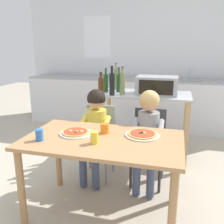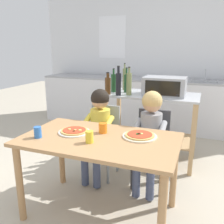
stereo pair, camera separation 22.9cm
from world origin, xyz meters
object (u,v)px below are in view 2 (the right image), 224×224
Objects in this scene: bottle_clear_vinegar at (108,85)px; pizza_plate_cream at (140,136)px; child_in_grey_shirt at (150,128)px; drinking_cup_blue at (38,132)px; dining_chair_left at (103,135)px; drinking_cup_orange at (103,128)px; bottle_brown_beer at (118,83)px; child_in_yellow_shirt at (98,123)px; drinking_cup_yellow at (89,137)px; bottle_tall_green_wine at (114,83)px; dining_chair_right at (152,142)px; toaster_oven at (165,86)px; bottle_slim_sauce at (126,83)px; bottle_dark_olive_oil at (125,79)px; bottle_squat_spirits at (129,83)px; kitchen_island_cart at (151,116)px; dining_table at (99,149)px; pizza_plate_white at (74,131)px.

bottle_clear_vinegar is 1.14m from pizza_plate_cream.
drinking_cup_blue is at bearing -137.59° from child_in_grey_shirt.
dining_chair_left is 0.67m from drinking_cup_orange.
bottle_brown_beer reaches higher than dining_chair_left.
drinking_cup_yellow is (0.23, -0.68, 0.11)m from child_in_yellow_shirt.
bottle_tall_green_wine is 1.01m from dining_chair_right.
bottle_slim_sauce reaches higher than toaster_oven.
bottle_slim_sauce is 0.23m from bottle_brown_beer.
bottle_squat_spirits is at bearing -63.33° from bottle_dark_olive_oil.
kitchen_island_cart is 0.88× the size of dining_table.
bottle_slim_sauce reaches higher than dining_chair_left.
dining_table is 4.72× the size of pizza_plate_white.
toaster_oven is 0.49× the size of child_in_grey_shirt.
drinking_cup_yellow is at bearing -92.31° from drinking_cup_orange.
child_in_yellow_shirt is at bearing -131.22° from toaster_oven.
kitchen_island_cart is at bearing -21.22° from bottle_dark_olive_oil.
bottle_dark_olive_oil is 1.31× the size of pizza_plate_white.
drinking_cup_orange is at bearing 87.69° from drinking_cup_yellow.
bottle_tall_green_wine is 0.30× the size of child_in_grey_shirt.
kitchen_island_cart is 0.66m from bottle_tall_green_wine.
bottle_dark_olive_oil reaches higher than child_in_yellow_shirt.
drinking_cup_yellow is 1.09× the size of drinking_cup_orange.
bottle_clear_vinegar is 3.12× the size of drinking_cup_orange.
drinking_cup_yellow is at bearing -71.44° from child_in_yellow_shirt.
bottle_brown_beer is at bearing 76.64° from drinking_cup_blue.
dining_chair_right is 2.89× the size of pizza_plate_white.
dining_table is at bearing -115.22° from dining_chair_right.
bottle_tall_green_wine is at bearing 97.40° from dining_chair_left.
drinking_cup_blue reaches higher than dining_chair_left.
bottle_clear_vinegar reaches higher than toaster_oven.
pizza_plate_white and pizza_plate_cream have the same top height.
toaster_oven is 0.97m from dining_chair_left.
dining_table is at bearing -155.97° from pizza_plate_cream.
dining_chair_left is 0.79× the size of child_in_grey_shirt.
kitchen_island_cart is 4.13× the size of pizza_plate_white.
drinking_cup_orange reaches higher than dining_table.
toaster_oven is 1.42m from drinking_cup_yellow.
drinking_cup_blue is (-0.82, -1.41, -0.23)m from toaster_oven.
bottle_slim_sauce reaches higher than dining_table.
drinking_cup_orange is (0.15, -1.13, -0.24)m from bottle_slim_sauce.
child_in_yellow_shirt reaches higher than kitchen_island_cart.
pizza_plate_cream is at bearing -36.09° from child_in_yellow_shirt.
bottle_dark_olive_oil is at bearing 116.67° from bottle_squat_spirits.
dining_chair_right is at bearing -29.77° from bottle_clear_vinegar.
toaster_oven is 1.36m from pizza_plate_white.
bottle_brown_beer is at bearing 86.41° from pizza_plate_white.
bottle_dark_olive_oil is at bearing 89.40° from pizza_plate_white.
bottle_tall_green_wine is at bearing 139.17° from dining_chair_right.
bottle_slim_sauce is at bearing 128.95° from dining_chair_right.
bottle_squat_spirits reaches higher than dining_table.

